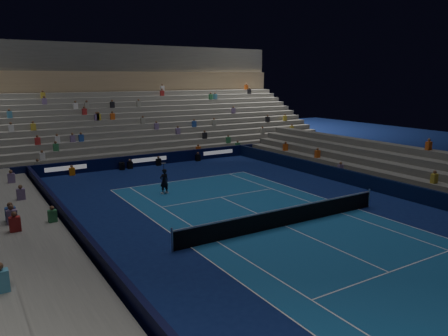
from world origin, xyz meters
name	(u,v)px	position (x,y,z in m)	size (l,w,h in m)	color
ground	(285,226)	(0.00, 0.00, 0.00)	(90.00, 90.00, 0.00)	#0D1B53
court_surface	(285,226)	(0.00, 0.00, 0.01)	(10.97, 23.77, 0.01)	#1A548F
sponsor_barrier_far	(149,160)	(0.00, 18.50, 0.50)	(44.00, 0.25, 1.00)	black
sponsor_barrier_east	(404,191)	(9.70, 0.00, 0.50)	(0.25, 37.00, 1.00)	#081232
sponsor_barrier_west	(97,257)	(-9.70, 0.00, 0.50)	(0.25, 37.00, 1.00)	black
grandstand_main	(114,118)	(0.00, 27.90, 3.38)	(44.00, 15.20, 11.20)	slate
grandstand_east	(437,178)	(13.17, 0.00, 0.92)	(5.00, 37.00, 2.50)	#62625D
tennis_net	(285,217)	(0.00, 0.00, 0.50)	(12.90, 0.10, 1.10)	#B2B2B7
tennis_player	(164,181)	(-2.70, 9.14, 0.84)	(0.61, 0.40, 1.68)	black
broadcast_camera	(122,166)	(-2.57, 18.07, 0.30)	(0.56, 0.95, 0.58)	black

